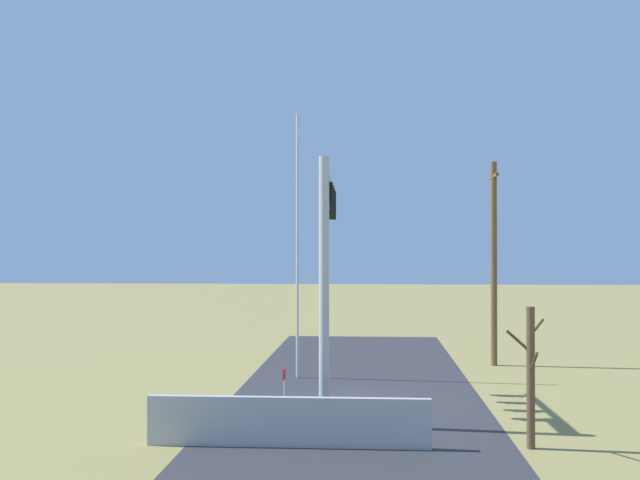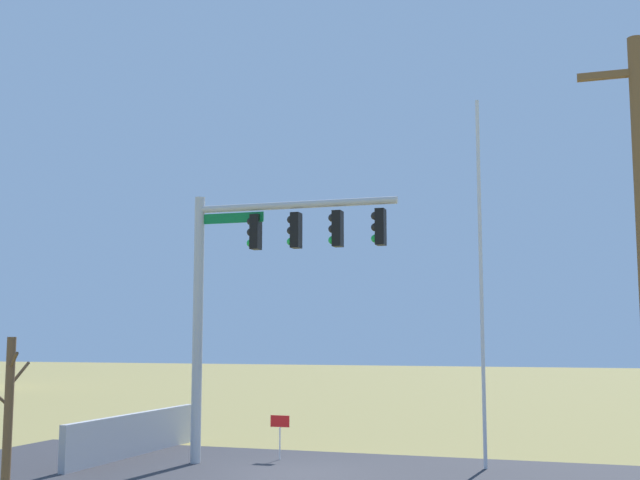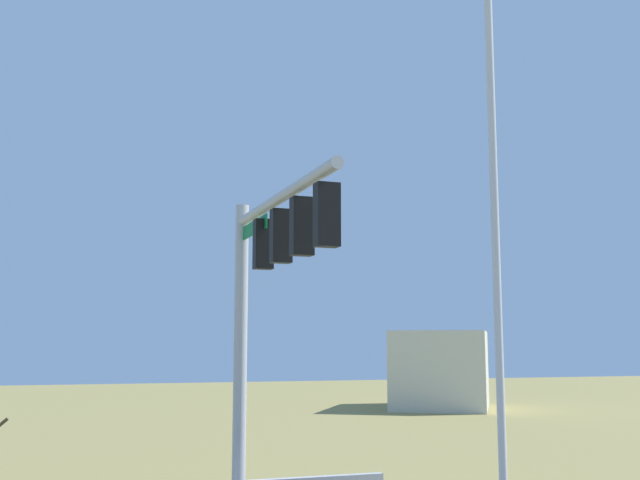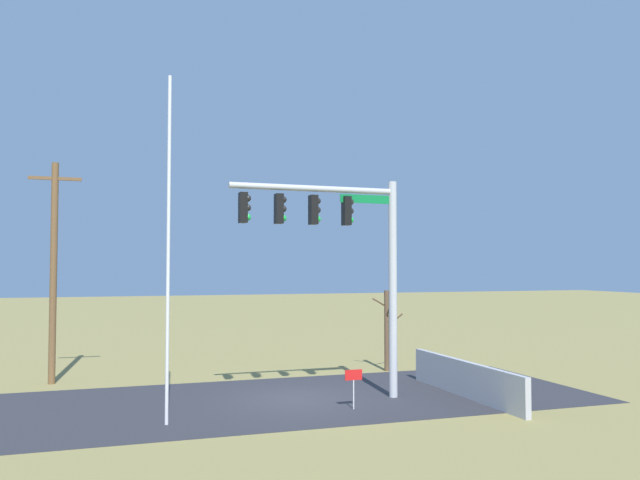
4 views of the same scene
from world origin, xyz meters
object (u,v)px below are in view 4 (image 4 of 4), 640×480
(open_sign, at_px, (354,380))
(bare_tree, at_px, (387,329))
(flagpole, at_px, (168,248))
(utility_pole, at_px, (54,268))
(signal_mast, at_px, (345,242))

(open_sign, bearing_deg, bare_tree, 57.93)
(flagpole, xyz_separation_m, bare_tree, (9.66, 6.56, -3.16))
(utility_pole, bearing_deg, signal_mast, -33.89)
(utility_pole, distance_m, open_sign, 12.44)
(utility_pole, bearing_deg, bare_tree, -5.21)
(signal_mast, xyz_separation_m, utility_pole, (-9.43, 6.34, -0.87))
(signal_mast, relative_size, open_sign, 5.99)
(signal_mast, distance_m, open_sign, 4.50)
(signal_mast, xyz_separation_m, flagpole, (-5.86, -1.43, -0.30))
(flagpole, xyz_separation_m, utility_pole, (-3.57, 7.77, -0.57))
(utility_pole, bearing_deg, flagpole, -65.30)
(bare_tree, xyz_separation_m, open_sign, (-4.01, -6.40, -0.85))
(flagpole, height_order, bare_tree, flagpole)
(utility_pole, relative_size, open_sign, 6.86)
(signal_mast, distance_m, bare_tree, 7.26)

